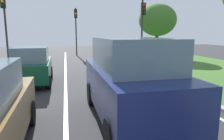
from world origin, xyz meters
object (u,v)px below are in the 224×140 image
traffic_light_far_median (76,23)px  tree_roadside_far (157,20)px  car_hatchback_far (32,66)px  traffic_light_near_right (143,21)px  traffic_light_overhead_left (4,17)px  car_suv_ahead (131,80)px

traffic_light_far_median → tree_roadside_far: (7.72, -3.55, 0.21)m
car_hatchback_far → tree_roadside_far: 14.05m
car_hatchback_far → traffic_light_far_median: (2.75, 12.50, 2.58)m
traffic_light_near_right → traffic_light_overhead_left: (-9.92, 1.04, 0.24)m
car_hatchback_far → tree_roadside_far: (10.47, 8.95, 2.79)m
car_hatchback_far → traffic_light_near_right: size_ratio=0.76×
car_suv_ahead → traffic_light_near_right: 11.06m
car_suv_ahead → traffic_light_overhead_left: bearing=117.1°
traffic_light_near_right → traffic_light_far_median: size_ratio=0.98×
traffic_light_overhead_left → tree_roadside_far: (13.01, 3.03, 0.11)m
car_suv_ahead → car_hatchback_far: 6.10m
traffic_light_overhead_left → car_suv_ahead: bearing=-62.3°
traffic_light_far_median → tree_roadside_far: size_ratio=0.96×
tree_roadside_far → traffic_light_near_right: bearing=-127.2°
car_hatchback_far → tree_roadside_far: size_ratio=0.72×
traffic_light_overhead_left → traffic_light_far_median: (5.28, 6.58, -0.10)m
car_hatchback_far → traffic_light_far_median: bearing=75.9°
car_hatchback_far → traffic_light_far_median: 13.06m
traffic_light_overhead_left → traffic_light_far_median: traffic_light_overhead_left is taller
car_suv_ahead → car_hatchback_far: (-3.27, 5.15, -0.28)m
traffic_light_near_right → tree_roadside_far: (3.08, 4.06, 0.35)m
traffic_light_near_right → car_hatchback_far: bearing=-146.5°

